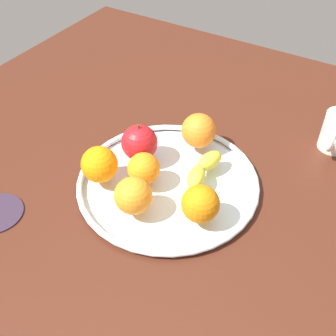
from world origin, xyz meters
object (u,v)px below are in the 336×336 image
(fruit_bowl, at_px, (168,182))
(orange_center, at_px, (133,196))
(banana, at_px, (201,180))
(apple, at_px, (139,143))
(orange_front_right, at_px, (99,164))
(orange_front_left, at_px, (144,169))
(orange_back_left, at_px, (200,131))
(orange_back_right, at_px, (200,204))

(fruit_bowl, relative_size, orange_center, 5.21)
(banana, distance_m, orange_center, 0.14)
(apple, height_order, orange_center, apple)
(apple, xyz_separation_m, orange_front_right, (0.09, -0.03, -0.00))
(orange_front_right, relative_size, orange_front_left, 1.14)
(banana, bearing_deg, orange_front_left, -81.04)
(orange_center, bearing_deg, apple, -150.58)
(orange_center, height_order, orange_front_right, orange_front_right)
(orange_center, distance_m, orange_front_left, 0.08)
(apple, relative_size, orange_back_left, 1.13)
(orange_front_left, bearing_deg, fruit_bowl, 125.76)
(banana, bearing_deg, orange_front_right, -79.78)
(orange_back_right, bearing_deg, orange_center, -68.31)
(orange_center, bearing_deg, orange_back_right, 111.69)
(orange_front_left, distance_m, orange_back_right, 0.14)
(orange_front_left, bearing_deg, orange_back_left, 165.07)
(apple, bearing_deg, orange_center, 29.42)
(apple, distance_m, orange_back_right, 0.20)
(orange_front_right, distance_m, orange_back_left, 0.23)
(fruit_bowl, distance_m, orange_back_left, 0.14)
(orange_front_left, bearing_deg, banana, 113.27)
(banana, height_order, orange_back_right, orange_back_right)
(orange_center, xyz_separation_m, orange_front_left, (-0.07, -0.03, -0.00))
(orange_front_right, distance_m, orange_back_right, 0.22)
(fruit_bowl, relative_size, apple, 4.36)
(orange_back_left, bearing_deg, fruit_bowl, -1.20)
(orange_center, height_order, orange_back_right, same)
(orange_back_left, bearing_deg, orange_back_right, 28.20)
(banana, bearing_deg, apple, -108.48)
(orange_center, distance_m, orange_front_right, 0.11)
(banana, distance_m, orange_front_left, 0.11)
(fruit_bowl, bearing_deg, orange_back_left, 178.80)
(banana, relative_size, orange_front_right, 2.43)
(orange_front_right, bearing_deg, orange_center, 71.74)
(orange_back_left, bearing_deg, orange_center, -4.00)
(banana, bearing_deg, orange_back_left, -164.85)
(apple, xyz_separation_m, orange_back_left, (-0.10, 0.09, -0.00))
(orange_back_left, height_order, orange_front_left, orange_back_left)
(apple, relative_size, orange_center, 1.20)
(fruit_bowl, xyz_separation_m, orange_front_right, (0.07, -0.12, 0.05))
(banana, relative_size, orange_front_left, 2.76)
(orange_center, bearing_deg, orange_back_left, 176.00)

